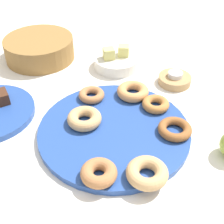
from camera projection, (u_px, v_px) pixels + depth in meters
name	position (u px, v px, depth m)	size (l,w,h in m)	color
ground_plane	(114.00, 133.00, 0.81)	(2.40, 2.40, 0.00)	white
donut_plate	(114.00, 130.00, 0.80)	(0.40, 0.40, 0.02)	#284C9E
donut_0	(156.00, 104.00, 0.86)	(0.08, 0.08, 0.02)	#BC7A3D
donut_1	(175.00, 129.00, 0.78)	(0.09, 0.09, 0.02)	#995B2D
donut_2	(133.00, 91.00, 0.90)	(0.09, 0.09, 0.03)	tan
donut_3	(147.00, 173.00, 0.66)	(0.09, 0.09, 0.03)	tan
donut_4	(92.00, 95.00, 0.89)	(0.08, 0.08, 0.02)	#B27547
donut_5	(84.00, 118.00, 0.81)	(0.09, 0.09, 0.03)	tan
donut_6	(99.00, 173.00, 0.67)	(0.08, 0.08, 0.03)	#B27547
brownie_far	(0.00, 97.00, 0.87)	(0.04, 0.05, 0.03)	#472819
candle_holder	(175.00, 80.00, 0.98)	(0.10, 0.10, 0.03)	tan
tealight	(175.00, 74.00, 0.97)	(0.05, 0.05, 0.01)	silver
basket	(40.00, 49.00, 1.09)	(0.24, 0.24, 0.08)	olive
fruit_bowl	(116.00, 62.00, 1.06)	(0.15, 0.15, 0.04)	silver
melon_chunk_left	(109.00, 53.00, 1.03)	(0.04, 0.04, 0.04)	#DBD67A
melon_chunk_right	(124.00, 51.00, 1.05)	(0.04, 0.04, 0.04)	#DBD67A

